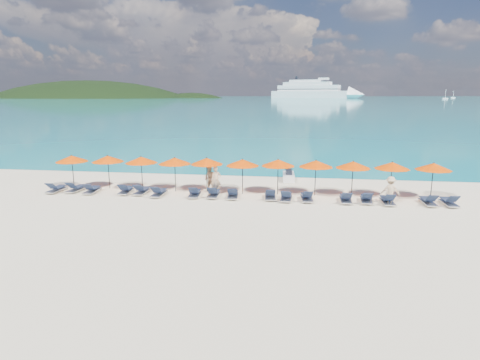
# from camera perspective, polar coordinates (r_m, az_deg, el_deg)

# --- Properties ---
(ground) EXTENTS (1400.00, 1400.00, 0.00)m
(ground) POSITION_cam_1_polar(r_m,az_deg,el_deg) (21.37, -1.13, -4.83)
(ground) COLOR beige
(sea) EXTENTS (1600.00, 1300.00, 0.01)m
(sea) POSITION_cam_1_polar(r_m,az_deg,el_deg) (680.21, 7.90, 11.54)
(sea) COLOR #1FA9B2
(sea) RESTS_ON ground
(headland_main) EXTENTS (374.00, 242.00, 126.50)m
(headland_main) POSITION_cam_1_polar(r_m,az_deg,el_deg) (638.53, -20.55, 7.44)
(headland_main) COLOR black
(headland_main) RESTS_ON ground
(headland_small) EXTENTS (162.00, 126.00, 85.50)m
(headland_small) POSITION_cam_1_polar(r_m,az_deg,el_deg) (601.49, -6.84, 8.16)
(headland_small) COLOR black
(headland_small) RESTS_ON ground
(cruise_ship) EXTENTS (132.19, 64.43, 36.97)m
(cruise_ship) POSITION_cam_1_polar(r_m,az_deg,el_deg) (593.65, 10.98, 12.28)
(cruise_ship) COLOR white
(cruise_ship) RESTS_ON ground
(sailboat_near) EXTENTS (6.01, 2.00, 11.01)m
(sailboat_near) POSITION_cam_1_polar(r_m,az_deg,el_deg) (526.93, 27.15, 10.31)
(sailboat_near) COLOR white
(sailboat_near) RESTS_ON ground
(sailboat_far) EXTENTS (5.80, 1.93, 10.64)m
(sailboat_far) POSITION_cam_1_polar(r_m,az_deg,el_deg) (649.43, 28.04, 10.32)
(sailboat_far) COLOR white
(sailboat_far) RESTS_ON ground
(jetski) EXTENTS (0.92, 2.20, 0.77)m
(jetski) POSITION_cam_1_polar(r_m,az_deg,el_deg) (29.66, 6.93, 0.55)
(jetski) COLOR silver
(jetski) RESTS_ON ground
(beachgoer_a) EXTENTS (0.73, 0.58, 1.75)m
(beachgoer_a) POSITION_cam_1_polar(r_m,az_deg,el_deg) (25.44, -3.43, -0.04)
(beachgoer_a) COLOR #D3AF86
(beachgoer_a) RESTS_ON ground
(beachgoer_b) EXTENTS (0.89, 0.78, 1.58)m
(beachgoer_b) POSITION_cam_1_polar(r_m,az_deg,el_deg) (26.54, -4.33, 0.27)
(beachgoer_b) COLOR #D3AF86
(beachgoer_b) RESTS_ON ground
(beachgoer_c) EXTENTS (1.08, 0.57, 1.61)m
(beachgoer_c) POSITION_cam_1_polar(r_m,az_deg,el_deg) (24.64, 20.59, -1.38)
(beachgoer_c) COLOR #D3AF86
(beachgoer_c) RESTS_ON ground
(umbrella_0) EXTENTS (2.10, 2.10, 2.28)m
(umbrella_0) POSITION_cam_1_polar(r_m,az_deg,el_deg) (28.95, -22.81, 2.82)
(umbrella_0) COLOR black
(umbrella_0) RESTS_ON ground
(umbrella_1) EXTENTS (2.10, 2.10, 2.28)m
(umbrella_1) POSITION_cam_1_polar(r_m,az_deg,el_deg) (28.05, -18.29, 2.88)
(umbrella_1) COLOR black
(umbrella_1) RESTS_ON ground
(umbrella_2) EXTENTS (2.10, 2.10, 2.28)m
(umbrella_2) POSITION_cam_1_polar(r_m,az_deg,el_deg) (26.99, -13.88, 2.80)
(umbrella_2) COLOR black
(umbrella_2) RESTS_ON ground
(umbrella_3) EXTENTS (2.10, 2.10, 2.28)m
(umbrella_3) POSITION_cam_1_polar(r_m,az_deg,el_deg) (26.16, -9.27, 2.71)
(umbrella_3) COLOR black
(umbrella_3) RESTS_ON ground
(umbrella_4) EXTENTS (2.10, 2.10, 2.28)m
(umbrella_4) POSITION_cam_1_polar(r_m,az_deg,el_deg) (25.78, -4.76, 2.69)
(umbrella_4) COLOR black
(umbrella_4) RESTS_ON ground
(umbrella_5) EXTENTS (2.10, 2.10, 2.28)m
(umbrella_5) POSITION_cam_1_polar(r_m,az_deg,el_deg) (25.16, 0.37, 2.49)
(umbrella_5) COLOR black
(umbrella_5) RESTS_ON ground
(umbrella_6) EXTENTS (2.10, 2.10, 2.28)m
(umbrella_6) POSITION_cam_1_polar(r_m,az_deg,el_deg) (25.19, 5.44, 2.45)
(umbrella_6) COLOR black
(umbrella_6) RESTS_ON ground
(umbrella_7) EXTENTS (2.10, 2.10, 2.28)m
(umbrella_7) POSITION_cam_1_polar(r_m,az_deg,el_deg) (25.20, 10.75, 2.29)
(umbrella_7) COLOR black
(umbrella_7) RESTS_ON ground
(umbrella_8) EXTENTS (2.10, 2.10, 2.28)m
(umbrella_8) POSITION_cam_1_polar(r_m,az_deg,el_deg) (25.32, 15.79, 2.09)
(umbrella_8) COLOR black
(umbrella_8) RESTS_ON ground
(umbrella_9) EXTENTS (2.10, 2.10, 2.28)m
(umbrella_9) POSITION_cam_1_polar(r_m,az_deg,el_deg) (25.81, 20.82, 1.94)
(umbrella_9) COLOR black
(umbrella_9) RESTS_ON ground
(umbrella_10) EXTENTS (2.10, 2.10, 2.28)m
(umbrella_10) POSITION_cam_1_polar(r_m,az_deg,el_deg) (26.41, 25.83, 1.73)
(umbrella_10) COLOR black
(umbrella_10) RESTS_ON ground
(lounger_0) EXTENTS (0.63, 1.70, 0.66)m
(lounger_0) POSITION_cam_1_polar(r_m,az_deg,el_deg) (28.55, -24.65, -1.11)
(lounger_0) COLOR silver
(lounger_0) RESTS_ON ground
(lounger_1) EXTENTS (0.74, 1.74, 0.66)m
(lounger_1) POSITION_cam_1_polar(r_m,az_deg,el_deg) (28.17, -22.25, -1.07)
(lounger_1) COLOR silver
(lounger_1) RESTS_ON ground
(lounger_2) EXTENTS (0.76, 1.75, 0.66)m
(lounger_2) POSITION_cam_1_polar(r_m,az_deg,el_deg) (27.40, -20.28, -1.27)
(lounger_2) COLOR silver
(lounger_2) RESTS_ON ground
(lounger_3) EXTENTS (0.78, 1.75, 0.66)m
(lounger_3) POSITION_cam_1_polar(r_m,az_deg,el_deg) (26.60, -15.93, -1.37)
(lounger_3) COLOR silver
(lounger_3) RESTS_ON ground
(lounger_4) EXTENTS (0.65, 1.71, 0.66)m
(lounger_4) POSITION_cam_1_polar(r_m,az_deg,el_deg) (26.22, -13.77, -1.44)
(lounger_4) COLOR silver
(lounger_4) RESTS_ON ground
(lounger_5) EXTENTS (0.63, 1.71, 0.66)m
(lounger_5) POSITION_cam_1_polar(r_m,az_deg,el_deg) (25.45, -11.47, -1.74)
(lounger_5) COLOR silver
(lounger_5) RESTS_ON ground
(lounger_6) EXTENTS (0.78, 1.75, 0.66)m
(lounger_6) POSITION_cam_1_polar(r_m,az_deg,el_deg) (24.92, -6.47, -1.87)
(lounger_6) COLOR silver
(lounger_6) RESTS_ON ground
(lounger_7) EXTENTS (0.67, 1.72, 0.66)m
(lounger_7) POSITION_cam_1_polar(r_m,az_deg,el_deg) (24.77, -3.76, -1.90)
(lounger_7) COLOR silver
(lounger_7) RESTS_ON ground
(lounger_8) EXTENTS (0.79, 1.75, 0.66)m
(lounger_8) POSITION_cam_1_polar(r_m,az_deg,el_deg) (24.49, -1.04, -2.04)
(lounger_8) COLOR silver
(lounger_8) RESTS_ON ground
(lounger_9) EXTENTS (0.77, 1.75, 0.66)m
(lounger_9) POSITION_cam_1_polar(r_m,az_deg,el_deg) (24.31, 4.32, -2.18)
(lounger_9) COLOR silver
(lounger_9) RESTS_ON ground
(lounger_10) EXTENTS (0.70, 1.73, 0.66)m
(lounger_10) POSITION_cam_1_polar(r_m,az_deg,el_deg) (24.06, 6.59, -2.38)
(lounger_10) COLOR silver
(lounger_10) RESTS_ON ground
(lounger_11) EXTENTS (0.76, 1.75, 0.66)m
(lounger_11) POSITION_cam_1_polar(r_m,az_deg,el_deg) (24.18, 9.47, -2.40)
(lounger_11) COLOR silver
(lounger_11) RESTS_ON ground
(lounger_12) EXTENTS (0.65, 1.71, 0.66)m
(lounger_12) POSITION_cam_1_polar(r_m,az_deg,el_deg) (24.33, 14.81, -2.55)
(lounger_12) COLOR silver
(lounger_12) RESTS_ON ground
(lounger_13) EXTENTS (0.76, 1.75, 0.66)m
(lounger_13) POSITION_cam_1_polar(r_m,az_deg,el_deg) (24.60, 17.55, -2.56)
(lounger_13) COLOR silver
(lounger_13) RESTS_ON ground
(lounger_14) EXTENTS (0.65, 1.71, 0.66)m
(lounger_14) POSITION_cam_1_polar(r_m,az_deg,el_deg) (24.67, 20.23, -2.70)
(lounger_14) COLOR silver
(lounger_14) RESTS_ON ground
(lounger_15) EXTENTS (0.68, 1.72, 0.66)m
(lounger_15) POSITION_cam_1_polar(r_m,az_deg,el_deg) (25.40, 25.20, -2.70)
(lounger_15) COLOR silver
(lounger_15) RESTS_ON ground
(lounger_16) EXTENTS (0.67, 1.72, 0.66)m
(lounger_16) POSITION_cam_1_polar(r_m,az_deg,el_deg) (25.76, 27.58, -2.73)
(lounger_16) COLOR silver
(lounger_16) RESTS_ON ground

